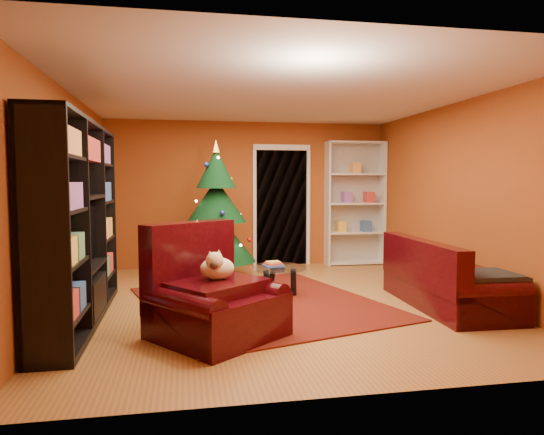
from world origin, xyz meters
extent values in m
cube|color=#955F29|center=(0.00, 0.00, -0.03)|extent=(5.00, 5.50, 0.05)
cube|color=silver|center=(0.00, 0.00, 2.62)|extent=(5.00, 5.50, 0.05)
cube|color=#964619|center=(0.00, 2.77, 1.30)|extent=(5.00, 0.05, 2.60)
cube|color=#964619|center=(-2.52, 0.00, 1.30)|extent=(0.05, 5.50, 2.60)
cube|color=#964619|center=(2.52, 0.00, 1.30)|extent=(0.05, 5.50, 2.60)
cube|color=#59160D|center=(-0.21, -0.03, 0.01)|extent=(3.42, 3.72, 0.02)
cube|color=#206375|center=(-1.34, 1.73, 0.13)|extent=(0.28, 0.28, 0.27)
cube|color=#296232|center=(-0.60, 1.34, 0.13)|extent=(0.34, 0.34, 0.26)
cube|color=maroon|center=(-0.88, 2.26, 0.12)|extent=(0.25, 0.25, 0.24)
camera|label=1|loc=(-1.15, -5.94, 1.52)|focal=32.00mm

